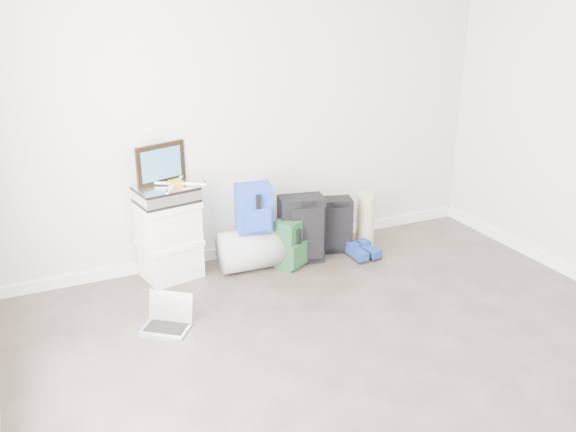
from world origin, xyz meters
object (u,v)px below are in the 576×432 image
laptop (168,319)px  briefcase (166,194)px  boxes_stack (169,239)px  large_suitcase (302,229)px  carry_on (334,225)px  duffel_bag (253,249)px

laptop → briefcase: bearing=110.5°
boxes_stack → large_suitcase: 1.16m
briefcase → laptop: (-0.24, -0.80, -0.68)m
large_suitcase → laptop: 1.53m
briefcase → large_suitcase: 1.24m
briefcase → carry_on: size_ratio=0.91×
large_suitcase → laptop: large_suitcase is taller
duffel_bag → carry_on: 0.82m
briefcase → laptop: bearing=-116.2°
carry_on → large_suitcase: bearing=-153.6°
boxes_stack → briefcase: 0.40m
briefcase → boxes_stack: bearing=0.0°
carry_on → laptop: bearing=-143.5°
briefcase → large_suitcase: bearing=-19.0°
duffel_bag → large_suitcase: size_ratio=0.97×
duffel_bag → boxes_stack: bearing=171.3°
large_suitcase → briefcase: bearing=-178.2°
laptop → duffel_bag: bearing=71.9°
boxes_stack → laptop: 0.88m
duffel_bag → large_suitcase: large_suitcase is taller
large_suitcase → carry_on: bearing=22.4°
carry_on → laptop: (-1.75, -0.68, -0.20)m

